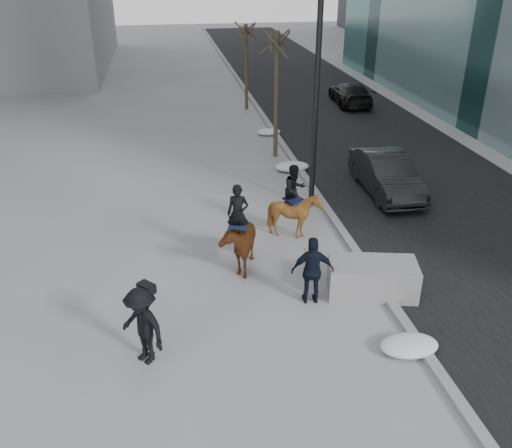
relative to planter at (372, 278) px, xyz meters
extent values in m
plane|color=gray|center=(-2.70, 0.16, -0.43)|extent=(120.00, 120.00, 0.00)
cube|color=black|center=(4.30, 10.16, -0.43)|extent=(8.00, 90.00, 0.01)
cube|color=gray|center=(0.30, 10.16, -0.37)|extent=(0.25, 90.00, 0.12)
cube|color=gray|center=(0.00, 0.00, 0.00)|extent=(2.35, 1.54, 0.86)
imported|color=black|center=(2.78, 6.05, 0.27)|extent=(1.57, 4.29, 1.40)
imported|color=black|center=(5.66, 18.52, 0.19)|extent=(2.03, 4.42, 1.25)
imported|color=#522110|center=(-3.08, 1.83, 0.33)|extent=(1.28, 1.96, 1.52)
imported|color=black|center=(-3.08, 1.98, 1.10)|extent=(0.66, 0.52, 1.59)
cube|color=#101D3B|center=(-3.08, 1.98, 0.77)|extent=(0.61, 0.67, 0.06)
imported|color=#512C10|center=(-1.20, 3.31, 0.30)|extent=(1.59, 1.67, 1.46)
imported|color=black|center=(-1.20, 3.46, 1.03)|extent=(0.90, 0.82, 1.52)
cube|color=#0E1535|center=(-1.20, 3.46, 0.71)|extent=(0.66, 0.70, 0.06)
imported|color=black|center=(-1.58, -0.10, 0.45)|extent=(1.08, 0.56, 1.75)
cylinder|color=#CB610B|center=(-1.63, 0.45, 0.72)|extent=(0.04, 0.18, 0.07)
imported|color=black|center=(-5.56, -1.61, 0.45)|extent=(1.25, 1.27, 1.75)
cube|color=black|center=(-5.41, -1.36, 1.19)|extent=(0.41, 0.41, 0.20)
cylinder|color=black|center=(-0.10, 5.47, 4.07)|extent=(0.18, 0.18, 9.00)
ellipsoid|color=silver|center=(0.00, -2.29, -0.27)|extent=(1.27, 0.81, 0.32)
ellipsoid|color=silver|center=(0.00, 13.55, -0.29)|extent=(1.13, 0.72, 0.29)
ellipsoid|color=silver|center=(0.00, 8.75, -0.26)|extent=(1.35, 0.86, 0.34)
camera|label=1|loc=(-4.78, -10.78, 7.21)|focal=38.00mm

